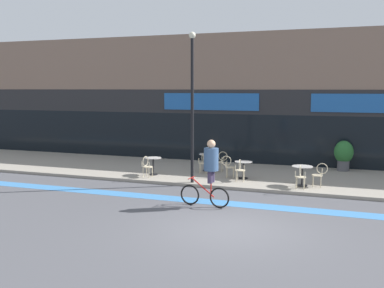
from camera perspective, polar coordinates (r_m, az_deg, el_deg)
ground_plane at (r=12.44m, az=4.78°, el=-10.60°), size 120.00×120.00×0.00m
sidewalk_slab at (r=19.32m, az=10.32°, el=-4.13°), size 40.00×5.50×0.12m
storefront_facade at (r=23.64m, az=12.36°, el=5.56°), size 40.00×4.06×6.48m
bike_lane_stripe at (r=14.82m, az=7.33°, el=-7.72°), size 36.00×0.70×0.01m
bistro_table_0 at (r=19.13m, az=-4.95°, el=-2.36°), size 0.69×0.69×0.74m
bistro_table_1 at (r=19.98m, az=1.95°, el=-1.88°), size 0.73×0.73×0.76m
bistro_table_2 at (r=18.42m, az=6.55°, el=-2.82°), size 0.71×0.71×0.70m
bistro_table_3 at (r=17.43m, az=13.82°, el=-3.42°), size 0.78×0.78×0.75m
cafe_chair_0_near at (r=18.58m, az=-5.77°, el=-2.69°), size 0.44×0.59×0.90m
cafe_chair_1_near at (r=19.40m, az=1.42°, el=-2.24°), size 0.45×0.60×0.90m
cafe_chair_1_side at (r=19.81m, az=3.68°, el=-2.06°), size 0.58×0.41×0.90m
cafe_chair_2_near at (r=17.81m, az=6.12°, el=-3.11°), size 0.44×0.59×0.90m
cafe_chair_2_side at (r=18.55m, az=4.66°, el=-2.69°), size 0.60×0.45×0.90m
cafe_chair_3_near at (r=16.82m, az=13.59°, el=-3.88°), size 0.40×0.57×0.90m
cafe_chair_3_side at (r=17.39m, az=15.87°, el=-3.60°), size 0.58×0.42×0.90m
planter_pot at (r=21.10m, az=18.70°, el=-1.22°), size 0.84×0.84×1.35m
lamp_post at (r=17.26m, az=0.03°, el=5.89°), size 0.26×0.26×5.77m
cyclist_0 at (r=14.25m, az=2.27°, el=-2.95°), size 1.69×0.55×2.17m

